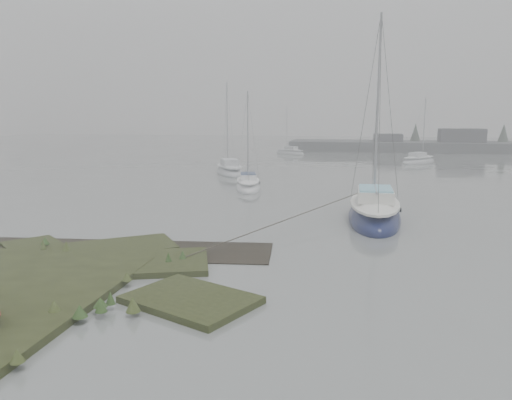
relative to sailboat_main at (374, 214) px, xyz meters
The scene contains 7 objects.
ground 19.03m from the sailboat_main, 108.72° to the left, with size 160.00×160.00×0.00m, color slate.
far_shoreline 54.05m from the sailboat_main, 67.44° to the left, with size 60.00×8.00×4.15m.
sailboat_main is the anchor object (origin of this frame).
sailboat_white 12.64m from the sailboat_main, 132.06° to the left, with size 2.89×5.57×7.50m.
sailboat_far_a 21.54m from the sailboat_main, 123.71° to the left, with size 4.44×6.52×8.79m.
sailboat_far_b 32.23m from the sailboat_main, 79.13° to the left, with size 4.85×5.34×7.68m.
sailboat_far_c 42.36m from the sailboat_main, 102.70° to the left, with size 4.80×4.11×6.77m.
Camera 1 is at (4.86, -13.43, 5.33)m, focal length 35.00 mm.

